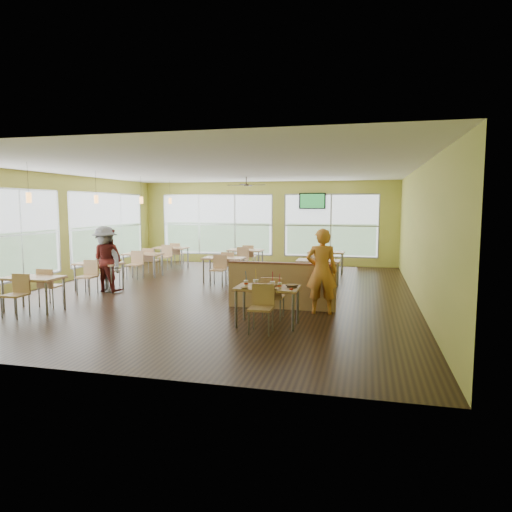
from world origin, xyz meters
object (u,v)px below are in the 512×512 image
(half_wall_divider, at_px, (281,286))
(man_plaid, at_px, (322,271))
(main_table, at_px, (267,293))
(food_basket, at_px, (292,286))

(half_wall_divider, xyz_separation_m, man_plaid, (0.90, -0.24, 0.38))
(main_table, distance_m, food_basket, 0.49)
(half_wall_divider, height_order, food_basket, half_wall_divider)
(main_table, distance_m, half_wall_divider, 1.45)
(main_table, distance_m, man_plaid, 1.54)
(main_table, height_order, food_basket, main_table)
(man_plaid, bearing_deg, half_wall_divider, -21.39)
(main_table, xyz_separation_m, food_basket, (0.46, 0.04, 0.15))
(main_table, bearing_deg, half_wall_divider, 90.00)
(man_plaid, height_order, food_basket, man_plaid)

